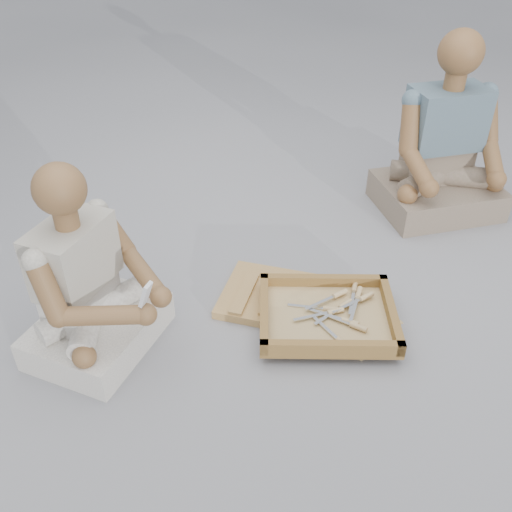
# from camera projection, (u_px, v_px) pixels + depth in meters

# --- Properties ---
(ground) EXTENTS (60.00, 60.00, 0.00)m
(ground) POSITION_uv_depth(u_px,v_px,m) (276.00, 336.00, 2.35)
(ground) COLOR gray
(ground) RESTS_ON ground
(carved_panel) EXTENTS (0.64, 0.50, 0.04)m
(carved_panel) POSITION_uv_depth(u_px,v_px,m) (288.00, 299.00, 2.50)
(carved_panel) COLOR #96653A
(carved_panel) RESTS_ON ground
(tool_tray) EXTENTS (0.58, 0.47, 0.07)m
(tool_tray) POSITION_uv_depth(u_px,v_px,m) (327.00, 316.00, 2.35)
(tool_tray) COLOR brown
(tool_tray) RESTS_ON carved_panel
(chisel_0) EXTENTS (0.22, 0.04, 0.02)m
(chisel_0) POSITION_uv_depth(u_px,v_px,m) (326.00, 309.00, 2.38)
(chisel_0) COLOR silver
(chisel_0) RESTS_ON tool_tray
(chisel_1) EXTENTS (0.19, 0.15, 0.02)m
(chisel_1) POSITION_uv_depth(u_px,v_px,m) (362.00, 298.00, 2.41)
(chisel_1) COLOR silver
(chisel_1) RESTS_ON tool_tray
(chisel_2) EXTENTS (0.20, 0.12, 0.02)m
(chisel_2) POSITION_uv_depth(u_px,v_px,m) (353.00, 325.00, 2.28)
(chisel_2) COLOR silver
(chisel_2) RESTS_ON tool_tray
(chisel_3) EXTENTS (0.17, 0.17, 0.02)m
(chisel_3) POSITION_uv_depth(u_px,v_px,m) (342.00, 306.00, 2.38)
(chisel_3) COLOR silver
(chisel_3) RESTS_ON tool_tray
(chisel_4) EXTENTS (0.21, 0.10, 0.02)m
(chisel_4) POSITION_uv_depth(u_px,v_px,m) (331.00, 312.00, 2.35)
(chisel_4) COLOR silver
(chisel_4) RESTS_ON tool_tray
(chisel_5) EXTENTS (0.21, 0.10, 0.02)m
(chisel_5) POSITION_uv_depth(u_px,v_px,m) (345.00, 320.00, 2.31)
(chisel_5) COLOR silver
(chisel_5) RESTS_ON tool_tray
(chisel_6) EXTENTS (0.15, 0.19, 0.02)m
(chisel_6) POSITION_uv_depth(u_px,v_px,m) (340.00, 341.00, 2.22)
(chisel_6) COLOR silver
(chisel_6) RESTS_ON tool_tray
(chisel_7) EXTENTS (0.19, 0.15, 0.02)m
(chisel_7) POSITION_uv_depth(u_px,v_px,m) (336.00, 295.00, 2.43)
(chisel_7) COLOR silver
(chisel_7) RESTS_ON tool_tray
(chisel_8) EXTENTS (0.06, 0.22, 0.02)m
(chisel_8) POSITION_uv_depth(u_px,v_px,m) (354.00, 290.00, 2.46)
(chisel_8) COLOR silver
(chisel_8) RESTS_ON tool_tray
(chisel_9) EXTENTS (0.07, 0.22, 0.02)m
(chisel_9) POSITION_uv_depth(u_px,v_px,m) (358.00, 296.00, 2.42)
(chisel_9) COLOR silver
(chisel_9) RESTS_ON tool_tray
(wood_chip_0) EXTENTS (0.02, 0.02, 0.00)m
(wood_chip_0) POSITION_uv_depth(u_px,v_px,m) (269.00, 301.00, 2.52)
(wood_chip_0) COLOR tan
(wood_chip_0) RESTS_ON ground
(wood_chip_1) EXTENTS (0.02, 0.02, 0.00)m
(wood_chip_1) POSITION_uv_depth(u_px,v_px,m) (355.00, 277.00, 2.66)
(wood_chip_1) COLOR tan
(wood_chip_1) RESTS_ON ground
(wood_chip_2) EXTENTS (0.02, 0.02, 0.00)m
(wood_chip_2) POSITION_uv_depth(u_px,v_px,m) (352.00, 300.00, 2.53)
(wood_chip_2) COLOR tan
(wood_chip_2) RESTS_ON ground
(wood_chip_3) EXTENTS (0.02, 0.02, 0.00)m
(wood_chip_3) POSITION_uv_depth(u_px,v_px,m) (272.00, 280.00, 2.64)
(wood_chip_3) COLOR tan
(wood_chip_3) RESTS_ON ground
(wood_chip_4) EXTENTS (0.02, 0.02, 0.00)m
(wood_chip_4) POSITION_uv_depth(u_px,v_px,m) (361.00, 359.00, 2.24)
(wood_chip_4) COLOR tan
(wood_chip_4) RESTS_ON ground
(wood_chip_5) EXTENTS (0.02, 0.02, 0.00)m
(wood_chip_5) POSITION_uv_depth(u_px,v_px,m) (361.00, 299.00, 2.53)
(wood_chip_5) COLOR tan
(wood_chip_5) RESTS_ON ground
(wood_chip_6) EXTENTS (0.02, 0.02, 0.00)m
(wood_chip_6) POSITION_uv_depth(u_px,v_px,m) (264.00, 325.00, 2.40)
(wood_chip_6) COLOR tan
(wood_chip_6) RESTS_ON ground
(wood_chip_7) EXTENTS (0.02, 0.02, 0.00)m
(wood_chip_7) POSITION_uv_depth(u_px,v_px,m) (401.00, 322.00, 2.41)
(wood_chip_7) COLOR tan
(wood_chip_7) RESTS_ON ground
(wood_chip_8) EXTENTS (0.02, 0.02, 0.00)m
(wood_chip_8) POSITION_uv_depth(u_px,v_px,m) (264.00, 291.00, 2.58)
(wood_chip_8) COLOR tan
(wood_chip_8) RESTS_ON ground
(craftsman) EXTENTS (0.60, 0.61, 0.79)m
(craftsman) POSITION_uv_depth(u_px,v_px,m) (89.00, 290.00, 2.16)
(craftsman) COLOR silver
(craftsman) RESTS_ON ground
(companion) EXTENTS (0.73, 0.65, 0.95)m
(companion) POSITION_uv_depth(u_px,v_px,m) (443.00, 155.00, 3.00)
(companion) COLOR gray
(companion) RESTS_ON ground
(mobile_phone) EXTENTS (0.06, 0.05, 0.10)m
(mobile_phone) POSITION_uv_depth(u_px,v_px,m) (146.00, 294.00, 1.97)
(mobile_phone) COLOR silver
(mobile_phone) RESTS_ON craftsman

